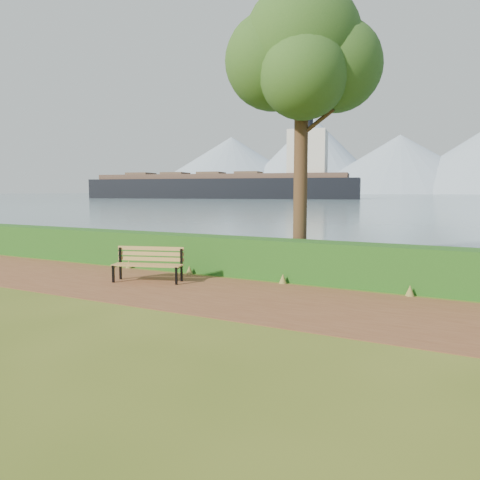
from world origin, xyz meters
The scene contains 8 objects.
ground centered at (0.00, 0.00, 0.00)m, with size 140.00×140.00×0.00m, color #405317.
path centered at (0.00, 0.30, 0.01)m, with size 40.00×3.40×0.01m, color brown.
hedge centered at (0.00, 2.60, 0.50)m, with size 32.00×0.85×1.00m, color #154313.
water centered at (0.00, 260.00, 0.01)m, with size 700.00×510.00×0.00m, color #486573.
mountains centered at (-9.17, 406.05, 27.70)m, with size 585.00×190.00×70.00m.
bench centered at (-1.41, 0.75, 0.49)m, with size 1.77×0.99×0.85m.
tree centered at (1.51, 3.35, 5.71)m, with size 3.92×3.21×7.68m.
cargo_ship centered at (-60.72, 110.83, 3.58)m, with size 80.04×29.34×24.05m.
Camera 1 is at (5.87, -8.21, 2.22)m, focal length 35.00 mm.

